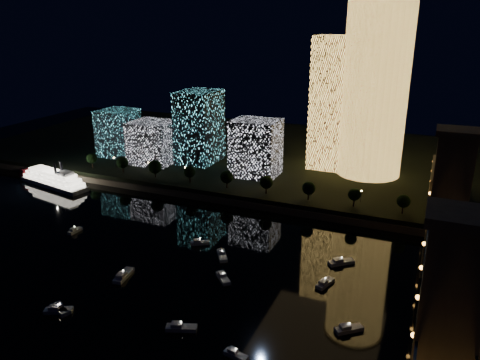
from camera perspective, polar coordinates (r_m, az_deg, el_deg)
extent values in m
plane|color=black|center=(143.31, -5.49, -15.60)|extent=(520.00, 520.00, 0.00)
cube|color=black|center=(280.45, 10.18, 2.38)|extent=(420.00, 160.00, 5.00)
cube|color=#6B5E4C|center=(209.49, 5.20, -3.45)|extent=(420.00, 6.00, 3.00)
cylinder|color=#EBAE4B|center=(244.35, 16.14, 10.63)|extent=(32.00, 32.00, 87.51)
cube|color=#EBAE4B|center=(253.67, 11.35, 9.13)|extent=(21.62, 21.62, 68.79)
cube|color=white|center=(238.89, 1.94, 3.95)|extent=(23.19, 19.62, 28.54)
cube|color=#5BE8F9|center=(262.47, -4.98, 6.50)|extent=(19.80, 25.74, 39.60)
cube|color=white|center=(265.10, -10.53, 4.56)|extent=(23.22, 21.11, 23.22)
cube|color=#5BE8F9|center=(285.20, -14.59, 5.64)|extent=(19.08, 20.99, 26.71)
cube|color=navy|center=(120.85, 23.45, -14.27)|extent=(10.00, 260.00, 2.00)
cube|color=#6B5E4C|center=(163.31, 23.96, -3.22)|extent=(11.00, 9.00, 48.00)
cube|color=#6B5E4C|center=(100.85, 23.75, -17.37)|extent=(11.00, 9.00, 48.00)
cube|color=#6B5E4C|center=(156.33, 25.17, 5.31)|extent=(13.00, 11.00, 2.00)
cube|color=#6B5E4C|center=(89.11, 25.86, -4.16)|extent=(13.00, 11.00, 2.00)
cube|color=navy|center=(117.17, 21.43, -11.09)|extent=(0.50, 150.00, 0.50)
cube|color=navy|center=(117.75, 26.36, -11.67)|extent=(0.50, 150.00, 0.50)
cube|color=#6B5E4C|center=(214.56, 23.58, -1.62)|extent=(12.00, 40.00, 23.00)
cube|color=navy|center=(108.67, 20.89, -15.72)|extent=(0.50, 0.50, 7.00)
cube|color=navy|center=(129.40, 21.49, -9.91)|extent=(0.50, 0.50, 7.00)
cube|color=navy|center=(151.11, 21.91, -5.73)|extent=(0.50, 0.50, 7.00)
cube|color=navy|center=(173.42, 22.22, -2.62)|extent=(0.50, 0.50, 7.00)
sphere|color=orange|center=(119.74, 20.88, -13.23)|extent=(1.20, 1.20, 1.20)
sphere|color=orange|center=(160.06, 21.79, -5.00)|extent=(1.20, 1.20, 1.20)
sphere|color=orange|center=(202.36, 22.31, -0.14)|extent=(1.20, 1.20, 1.20)
cube|color=silver|center=(259.09, -21.72, -0.43)|extent=(43.91, 17.92, 2.14)
cube|color=white|center=(258.46, -21.78, 0.00)|extent=(40.24, 16.35, 1.96)
cube|color=white|center=(257.88, -21.83, 0.42)|extent=(36.56, 14.78, 1.96)
cube|color=white|center=(257.31, -21.88, 0.83)|extent=(31.14, 12.87, 1.96)
cube|color=silver|center=(248.28, -20.52, 0.78)|extent=(8.04, 6.63, 1.61)
cylinder|color=black|center=(251.03, -21.62, 1.31)|extent=(1.25, 1.25, 5.35)
cylinder|color=black|center=(252.92, -20.96, 1.52)|extent=(1.25, 1.25, 5.35)
cylinder|color=maroon|center=(276.03, -24.30, 0.73)|extent=(7.68, 9.09, 6.24)
cube|color=silver|center=(157.08, -2.07, -11.88)|extent=(7.34, 7.44, 1.20)
cube|color=silver|center=(157.49, -2.22, -11.33)|extent=(3.41, 3.42, 1.00)
sphere|color=white|center=(156.07, -2.08, -11.25)|extent=(0.36, 0.36, 0.36)
cube|color=silver|center=(151.45, -21.24, -14.60)|extent=(8.31, 5.79, 1.20)
cube|color=silver|center=(151.25, -21.74, -14.22)|extent=(3.43, 3.09, 1.00)
sphere|color=white|center=(150.40, -21.34, -13.96)|extent=(0.36, 0.36, 0.36)
cube|color=silver|center=(200.50, -19.46, -5.87)|extent=(2.38, 6.36, 1.20)
cube|color=silver|center=(199.49, -19.68, -5.68)|extent=(1.76, 2.28, 1.00)
sphere|color=white|center=(199.71, -19.52, -5.35)|extent=(0.36, 0.36, 0.36)
cube|color=silver|center=(151.66, -21.04, -14.52)|extent=(7.41, 5.11, 1.20)
cube|color=silver|center=(151.95, -21.24, -13.99)|extent=(3.04, 2.74, 1.00)
sphere|color=white|center=(150.61, -21.13, -13.89)|extent=(0.36, 0.36, 0.36)
cube|color=silver|center=(180.18, -4.89, -7.65)|extent=(7.31, 5.69, 1.20)
cube|color=silver|center=(179.65, -5.25, -7.35)|extent=(3.11, 2.90, 1.00)
sphere|color=white|center=(179.30, -4.91, -7.08)|extent=(0.36, 0.36, 0.36)
cube|color=silver|center=(138.03, 13.14, -17.29)|extent=(7.76, 6.99, 1.20)
cube|color=silver|center=(136.88, 12.72, -17.03)|extent=(3.46, 3.36, 1.00)
sphere|color=white|center=(136.87, 13.20, -16.61)|extent=(0.36, 0.36, 0.36)
cube|color=silver|center=(156.78, 10.33, -12.27)|extent=(4.91, 8.37, 1.20)
cube|color=silver|center=(155.33, 10.12, -12.11)|extent=(2.84, 3.30, 1.00)
sphere|color=white|center=(155.77, 10.38, -11.64)|extent=(0.36, 0.36, 0.36)
cube|color=silver|center=(170.05, 12.26, -9.77)|extent=(8.96, 8.08, 1.20)
cube|color=silver|center=(168.93, 11.86, -9.52)|extent=(4.00, 3.88, 1.00)
sphere|color=white|center=(169.11, 12.30, -9.17)|extent=(0.36, 0.36, 0.36)
cube|color=silver|center=(126.40, -0.50, -20.60)|extent=(6.85, 3.24, 1.20)
cube|color=silver|center=(126.13, -0.89, -20.05)|extent=(2.57, 2.09, 1.00)
sphere|color=white|center=(125.13, -0.50, -19.89)|extent=(0.36, 0.36, 0.36)
cube|color=silver|center=(170.54, -2.19, -9.22)|extent=(7.00, 8.65, 1.20)
cube|color=silver|center=(171.15, -2.25, -8.69)|extent=(3.51, 3.72, 1.00)
sphere|color=white|center=(169.61, -2.20, -8.62)|extent=(0.36, 0.36, 0.36)
cube|color=silver|center=(163.15, -14.00, -11.23)|extent=(4.51, 10.04, 1.20)
cube|color=silver|center=(161.52, -14.28, -11.13)|extent=(3.00, 3.73, 1.00)
sphere|color=white|center=(162.17, -14.06, -10.62)|extent=(0.36, 0.36, 0.36)
cube|color=silver|center=(136.14, -7.16, -17.46)|extent=(8.95, 5.54, 1.20)
cube|color=silver|center=(135.69, -7.73, -17.05)|extent=(3.57, 3.12, 1.00)
sphere|color=white|center=(134.96, -7.19, -16.77)|extent=(0.36, 0.36, 0.36)
cylinder|color=black|center=(264.94, -17.56, 1.82)|extent=(0.70, 0.70, 4.00)
sphere|color=black|center=(263.98, -17.64, 2.54)|extent=(5.67, 5.67, 5.67)
cylinder|color=black|center=(252.72, -14.09, 1.33)|extent=(0.70, 0.70, 4.00)
sphere|color=black|center=(251.72, -14.15, 2.08)|extent=(6.27, 6.27, 6.27)
cylinder|color=black|center=(241.54, -10.28, 0.78)|extent=(0.70, 0.70, 4.00)
sphere|color=black|center=(240.49, -10.33, 1.57)|extent=(6.91, 6.91, 6.91)
cylinder|color=black|center=(231.55, -6.12, 0.19)|extent=(0.70, 0.70, 4.00)
sphere|color=black|center=(230.45, -6.15, 1.01)|extent=(5.77, 5.77, 5.77)
cylinder|color=black|center=(222.91, -1.62, -0.46)|extent=(0.70, 0.70, 4.00)
sphere|color=black|center=(221.77, -1.63, 0.39)|extent=(6.30, 6.30, 6.30)
cylinder|color=black|center=(215.78, 3.22, -1.15)|extent=(0.70, 0.70, 4.00)
sphere|color=black|center=(214.60, 3.23, -0.28)|extent=(6.09, 6.09, 6.09)
cylinder|color=black|center=(210.32, 8.34, -1.88)|extent=(0.70, 0.70, 4.00)
sphere|color=black|center=(209.11, 8.39, -0.98)|extent=(5.96, 5.96, 5.96)
cylinder|color=black|center=(206.66, 13.70, -2.62)|extent=(0.70, 0.70, 4.00)
sphere|color=black|center=(205.43, 13.78, -1.71)|extent=(5.47, 5.47, 5.47)
cylinder|color=black|center=(204.89, 19.21, -3.35)|extent=(0.70, 0.70, 4.00)
sphere|color=black|center=(203.65, 19.31, -2.44)|extent=(5.58, 5.58, 5.58)
cylinder|color=black|center=(263.03, -15.07, 2.05)|extent=(0.24, 0.24, 5.00)
sphere|color=#FFCC7F|center=(262.26, -15.12, 2.63)|extent=(0.70, 0.70, 0.70)
cylinder|color=black|center=(250.41, -11.08, 1.51)|extent=(0.24, 0.24, 5.00)
sphere|color=#FFCC7F|center=(249.61, -11.12, 2.12)|extent=(0.70, 0.70, 0.70)
cylinder|color=black|center=(239.16, -6.69, 0.91)|extent=(0.24, 0.24, 5.00)
sphere|color=#FFCC7F|center=(238.32, -6.72, 1.55)|extent=(0.70, 0.70, 0.70)
cylinder|color=black|center=(229.48, -1.90, 0.24)|extent=(0.24, 0.24, 5.00)
sphere|color=#FFCC7F|center=(228.60, -1.91, 0.91)|extent=(0.70, 0.70, 0.70)
cylinder|color=black|center=(221.56, 3.26, -0.47)|extent=(0.24, 0.24, 5.00)
sphere|color=#FFCC7F|center=(220.65, 3.28, 0.21)|extent=(0.70, 0.70, 0.70)
cylinder|color=black|center=(215.61, 8.77, -1.23)|extent=(0.24, 0.24, 5.00)
sphere|color=#FFCC7F|center=(214.67, 8.80, -0.53)|extent=(0.70, 0.70, 0.70)
cylinder|color=black|center=(211.78, 14.53, -2.01)|extent=(0.24, 0.24, 5.00)
sphere|color=#FFCC7F|center=(210.82, 14.59, -1.30)|extent=(0.70, 0.70, 0.70)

